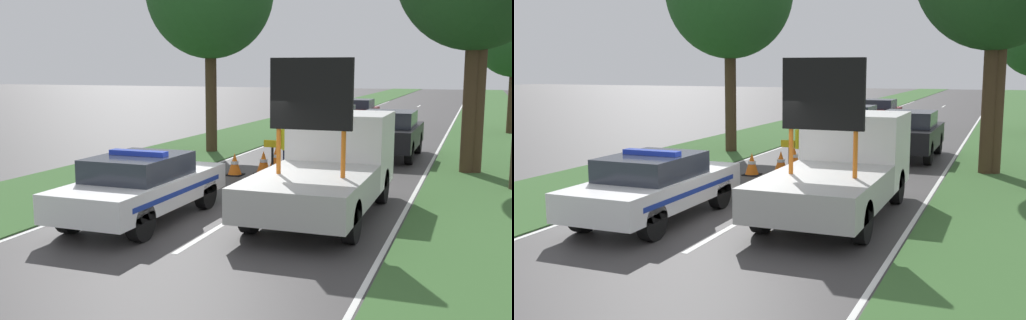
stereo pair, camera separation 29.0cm
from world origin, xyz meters
The scene contains 16 objects.
ground_plane centered at (0.00, 0.00, 0.00)m, with size 160.00×160.00×0.00m, color #3D3A3A.
lane_markings centered at (0.00, 14.76, 0.00)m, with size 6.73×62.12×0.01m.
grass_verge_left centered at (-5.48, 20.00, 0.01)m, with size 4.13×120.00×0.03m.
grass_verge_right centered at (5.48, 20.00, 0.01)m, with size 4.13×120.00×0.03m.
police_car centered at (-1.71, -0.38, 0.73)m, with size 1.80×4.53×1.48m.
work_truck centered at (1.71, 1.82, 1.04)m, with size 2.19×5.56×3.33m.
road_barrier centered at (0.15, 5.45, 0.86)m, with size 2.55×0.08×1.04m.
police_officer centered at (-0.24, 5.04, 1.02)m, with size 0.61×0.39×1.71m.
pedestrian_civilian centered at (0.81, 4.73, 1.04)m, with size 0.63×0.40×1.77m.
traffic_cone_near_police centered at (-1.25, 5.73, 0.34)m, with size 0.49×0.49×0.68m.
traffic_cone_centre_front centered at (0.01, 1.42, 0.34)m, with size 0.51×0.51×0.70m.
traffic_cone_near_truck centered at (-1.94, 5.14, 0.33)m, with size 0.48×0.48×0.66m.
traffic_cone_behind_barrier centered at (-1.20, 6.77, 0.34)m, with size 0.50×0.50×0.69m.
queued_car_sedan_black centered at (1.80, 10.31, 0.86)m, with size 1.95×4.45×1.64m.
queued_car_hatch_blue centered at (-1.54, 16.00, 0.74)m, with size 1.92×4.09×1.42m.
queued_car_wagon_maroon centered at (-1.55, 21.69, 0.74)m, with size 1.80×3.91×1.43m.
Camera 1 is at (4.75, -10.90, 3.14)m, focal length 42.00 mm.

